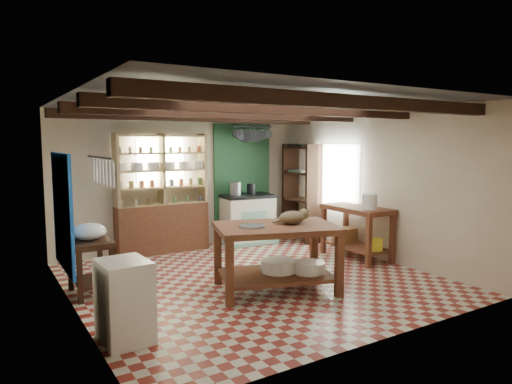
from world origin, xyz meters
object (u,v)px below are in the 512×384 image
work_table (276,258)px  stove (247,219)px  cat (292,217)px  prep_table (91,267)px  right_counter (356,233)px  white_cabinet (124,301)px

work_table → stove: 2.98m
cat → prep_table: bearing=162.0°
work_table → prep_table: size_ratio=2.16×
stove → prep_table: bearing=-150.3°
stove → prep_table: stove is taller
stove → prep_table: 3.72m
work_table → right_counter: bearing=35.3°
work_table → white_cabinet: bearing=-148.7°
cat → work_table: bearing=-178.7°
stove → white_cabinet: bearing=-131.3°
prep_table → work_table: bearing=-28.5°
stove → cat: bearing=-103.4°
cat → right_counter: bearing=28.2°
white_cabinet → cat: size_ratio=2.15×
stove → right_counter: stove is taller
prep_table → right_counter: 4.41m
right_counter → cat: (-1.91, -0.71, 0.54)m
prep_table → cat: cat is taller
right_counter → cat: size_ratio=3.26×
stove → prep_table: size_ratio=1.36×
prep_table → white_cabinet: size_ratio=0.88×
white_cabinet → cat: (2.49, 0.50, 0.58)m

